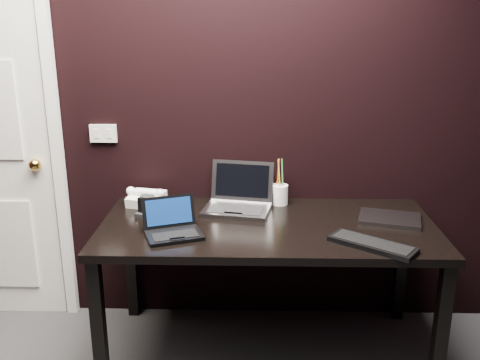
{
  "coord_description": "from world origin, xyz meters",
  "views": [
    {
      "loc": [
        0.22,
        -1.13,
        1.75
      ],
      "look_at": [
        0.16,
        1.35,
        0.99
      ],
      "focal_mm": 40.0,
      "sensor_mm": 36.0,
      "label": 1
    }
  ],
  "objects_px": {
    "mobile_phone": "(142,210)",
    "pen_cup": "(280,194)",
    "silver_laptop": "(238,202)",
    "desk": "(268,238)",
    "closed_laptop": "(390,219)",
    "netbook": "(173,228)",
    "desk_phone": "(146,198)",
    "ext_keyboard": "(372,244)"
  },
  "relations": [
    {
      "from": "silver_laptop",
      "to": "closed_laptop",
      "type": "xyz_separation_m",
      "value": [
        0.79,
        -0.15,
        -0.04
      ]
    },
    {
      "from": "desk",
      "to": "netbook",
      "type": "height_order",
      "value": "netbook"
    },
    {
      "from": "silver_laptop",
      "to": "closed_laptop",
      "type": "relative_size",
      "value": 1.13
    },
    {
      "from": "closed_laptop",
      "to": "mobile_phone",
      "type": "distance_m",
      "value": 1.29
    },
    {
      "from": "desk",
      "to": "closed_laptop",
      "type": "xyz_separation_m",
      "value": [
        0.63,
        0.06,
        0.09
      ]
    },
    {
      "from": "silver_laptop",
      "to": "netbook",
      "type": "bearing_deg",
      "value": -130.35
    },
    {
      "from": "closed_laptop",
      "to": "pen_cup",
      "type": "bearing_deg",
      "value": 156.64
    },
    {
      "from": "mobile_phone",
      "to": "closed_laptop",
      "type": "bearing_deg",
      "value": -1.28
    },
    {
      "from": "desk",
      "to": "ext_keyboard",
      "type": "xyz_separation_m",
      "value": [
        0.47,
        -0.27,
        0.09
      ]
    },
    {
      "from": "netbook",
      "to": "mobile_phone",
      "type": "xyz_separation_m",
      "value": [
        -0.2,
        0.24,
        0.0
      ]
    },
    {
      "from": "silver_laptop",
      "to": "mobile_phone",
      "type": "height_order",
      "value": "silver_laptop"
    },
    {
      "from": "silver_laptop",
      "to": "mobile_phone",
      "type": "bearing_deg",
      "value": -166.93
    },
    {
      "from": "silver_laptop",
      "to": "closed_laptop",
      "type": "distance_m",
      "value": 0.8
    },
    {
      "from": "desk_phone",
      "to": "pen_cup",
      "type": "xyz_separation_m",
      "value": [
        0.74,
        0.04,
        0.02
      ]
    },
    {
      "from": "closed_laptop",
      "to": "desk_phone",
      "type": "relative_size",
      "value": 1.51
    },
    {
      "from": "netbook",
      "to": "desk_phone",
      "type": "relative_size",
      "value": 1.4
    },
    {
      "from": "desk",
      "to": "mobile_phone",
      "type": "distance_m",
      "value": 0.67
    },
    {
      "from": "mobile_phone",
      "to": "pen_cup",
      "type": "bearing_deg",
      "value": 16.1
    },
    {
      "from": "netbook",
      "to": "ext_keyboard",
      "type": "xyz_separation_m",
      "value": [
        0.93,
        -0.12,
        -0.02
      ]
    },
    {
      "from": "ext_keyboard",
      "to": "mobile_phone",
      "type": "xyz_separation_m",
      "value": [
        -1.13,
        0.36,
        0.03
      ]
    },
    {
      "from": "netbook",
      "to": "pen_cup",
      "type": "relative_size",
      "value": 1.24
    },
    {
      "from": "mobile_phone",
      "to": "ext_keyboard",
      "type": "bearing_deg",
      "value": -17.6
    },
    {
      "from": "silver_laptop",
      "to": "ext_keyboard",
      "type": "xyz_separation_m",
      "value": [
        0.63,
        -0.47,
        -0.03
      ]
    },
    {
      "from": "desk",
      "to": "mobile_phone",
      "type": "height_order",
      "value": "mobile_phone"
    },
    {
      "from": "netbook",
      "to": "ext_keyboard",
      "type": "relative_size",
      "value": 0.81
    },
    {
      "from": "desk_phone",
      "to": "ext_keyboard",
      "type": "bearing_deg",
      "value": -25.01
    },
    {
      "from": "ext_keyboard",
      "to": "netbook",
      "type": "bearing_deg",
      "value": 172.93
    },
    {
      "from": "desk",
      "to": "desk_phone",
      "type": "bearing_deg",
      "value": 158.56
    },
    {
      "from": "silver_laptop",
      "to": "desk_phone",
      "type": "xyz_separation_m",
      "value": [
        -0.51,
        0.06,
        -0.0
      ]
    },
    {
      "from": "desk",
      "to": "silver_laptop",
      "type": "bearing_deg",
      "value": 127.41
    },
    {
      "from": "netbook",
      "to": "mobile_phone",
      "type": "relative_size",
      "value": 3.23
    },
    {
      "from": "silver_laptop",
      "to": "closed_laptop",
      "type": "height_order",
      "value": "silver_laptop"
    },
    {
      "from": "pen_cup",
      "to": "silver_laptop",
      "type": "bearing_deg",
      "value": -157.64
    },
    {
      "from": "desk_phone",
      "to": "mobile_phone",
      "type": "xyz_separation_m",
      "value": [
        0.01,
        -0.17,
        -0.0
      ]
    },
    {
      "from": "netbook",
      "to": "closed_laptop",
      "type": "height_order",
      "value": "netbook"
    },
    {
      "from": "silver_laptop",
      "to": "pen_cup",
      "type": "bearing_deg",
      "value": 22.36
    },
    {
      "from": "ext_keyboard",
      "to": "closed_laptop",
      "type": "xyz_separation_m",
      "value": [
        0.16,
        0.33,
        -0.0
      ]
    },
    {
      "from": "closed_laptop",
      "to": "desk",
      "type": "bearing_deg",
      "value": -174.57
    },
    {
      "from": "desk",
      "to": "closed_laptop",
      "type": "bearing_deg",
      "value": 5.43
    },
    {
      "from": "mobile_phone",
      "to": "desk",
      "type": "bearing_deg",
      "value": -7.67
    },
    {
      "from": "ext_keyboard",
      "to": "desk_phone",
      "type": "bearing_deg",
      "value": 154.99
    },
    {
      "from": "mobile_phone",
      "to": "pen_cup",
      "type": "xyz_separation_m",
      "value": [
        0.73,
        0.21,
        0.02
      ]
    }
  ]
}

